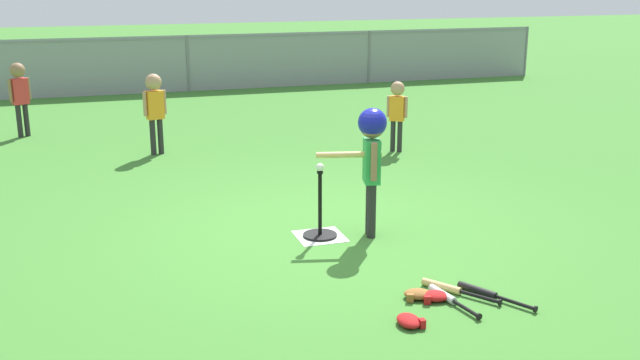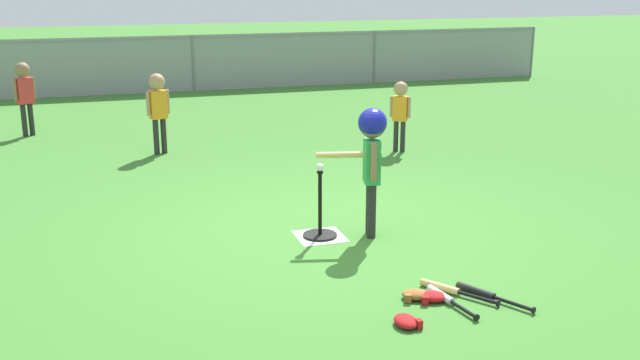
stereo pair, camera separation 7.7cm
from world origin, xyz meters
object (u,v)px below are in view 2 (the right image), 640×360
at_px(fielder_near_left, 24,89).
at_px(spare_bat_black, 483,294).
at_px(glove_tossed_aside, 416,295).
at_px(spare_bat_silver, 445,298).
at_px(fielder_deep_left, 158,103).
at_px(fielder_deep_right, 400,107).
at_px(spare_bat_wood, 448,289).
at_px(batting_tee, 320,227).
at_px(glove_by_plate, 406,321).
at_px(glove_near_bats, 433,297).
at_px(batter_child, 371,146).
at_px(baseball_on_tee, 320,167).

height_order(fielder_near_left, spare_bat_black, fielder_near_left).
bearing_deg(glove_tossed_aside, spare_bat_silver, -29.69).
bearing_deg(fielder_deep_left, fielder_deep_right, -15.11).
height_order(spare_bat_silver, glove_tossed_aside, glove_tossed_aside).
bearing_deg(fielder_near_left, spare_bat_silver, -64.86).
distance_m(fielder_deep_left, glove_tossed_aside, 5.54).
height_order(fielder_deep_right, spare_bat_wood, fielder_deep_right).
distance_m(batting_tee, spare_bat_wood, 1.61).
xyz_separation_m(batting_tee, spare_bat_wood, (0.57, -1.50, -0.07)).
bearing_deg(batting_tee, glove_by_plate, -88.82).
xyz_separation_m(glove_near_bats, glove_tossed_aside, (-0.11, 0.07, 0.00)).
bearing_deg(batting_tee, batter_child, -13.53).
height_order(batter_child, fielder_deep_right, batter_child).
bearing_deg(spare_bat_silver, spare_bat_black, -2.61).
xyz_separation_m(batting_tee, baseball_on_tee, (0.00, 0.00, 0.57)).
bearing_deg(glove_by_plate, glove_near_bats, 41.98).
distance_m(fielder_near_left, spare_bat_wood, 7.88).
distance_m(baseball_on_tee, spare_bat_silver, 1.83).
xyz_separation_m(spare_bat_wood, glove_by_plate, (-0.53, -0.42, 0.01)).
bearing_deg(spare_bat_wood, batting_tee, 110.75).
relative_size(fielder_deep_right, glove_by_plate, 4.34).
relative_size(batter_child, glove_tossed_aside, 4.61).
bearing_deg(spare_bat_silver, spare_bat_wood, 57.47).
bearing_deg(glove_by_plate, fielder_near_left, 111.46).
height_order(batter_child, spare_bat_black, batter_child).
height_order(fielder_near_left, glove_tossed_aside, fielder_near_left).
bearing_deg(fielder_near_left, spare_bat_black, -62.90).
relative_size(batting_tee, fielder_deep_left, 0.58).
relative_size(batting_tee, spare_bat_black, 1.05).
relative_size(baseball_on_tee, glove_near_bats, 0.28).
distance_m(fielder_near_left, spare_bat_black, 8.11).
xyz_separation_m(batting_tee, glove_by_plate, (0.04, -1.92, -0.06)).
relative_size(fielder_deep_right, spare_bat_silver, 1.67).
relative_size(baseball_on_tee, fielder_near_left, 0.07).
bearing_deg(glove_near_bats, fielder_deep_right, 69.97).
xyz_separation_m(batter_child, spare_bat_silver, (0.02, -1.53, -0.83)).
bearing_deg(spare_bat_black, fielder_deep_right, 74.70).
xyz_separation_m(baseball_on_tee, spare_bat_black, (0.79, -1.66, -0.64)).
distance_m(batter_child, glove_near_bats, 1.71).
xyz_separation_m(batting_tee, glove_near_bats, (0.39, -1.60, -0.06)).
bearing_deg(glove_by_plate, batter_child, 77.08).
height_order(fielder_deep_left, glove_by_plate, fielder_deep_left).
distance_m(fielder_near_left, glove_near_bats, 7.89).
height_order(batter_child, fielder_near_left, batter_child).
bearing_deg(fielder_near_left, batting_tee, -62.43).
bearing_deg(glove_tossed_aside, glove_by_plate, -122.57).
bearing_deg(glove_near_bats, spare_bat_wood, 29.89).
distance_m(baseball_on_tee, fielder_deep_left, 3.95).
xyz_separation_m(fielder_deep_right, spare_bat_silver, (-1.57, -4.58, -0.59)).
height_order(batting_tee, spare_bat_silver, batting_tee).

